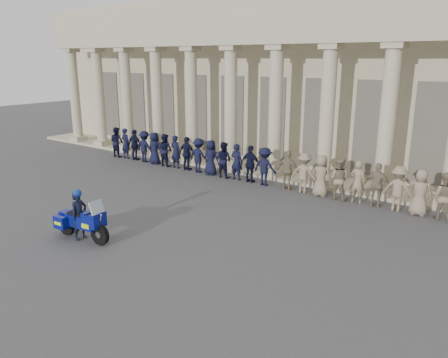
% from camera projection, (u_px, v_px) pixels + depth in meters
% --- Properties ---
extents(ground, '(90.00, 90.00, 0.00)m').
position_uv_depth(ground, '(186.00, 235.00, 14.55)').
color(ground, '#414144').
rests_on(ground, ground).
extents(building, '(40.00, 12.50, 9.00)m').
position_uv_depth(building, '(356.00, 79.00, 24.77)').
color(building, tan).
rests_on(building, ground).
extents(officer_rank, '(19.30, 0.67, 1.77)m').
position_uv_depth(officer_rank, '(246.00, 163.00, 20.61)').
color(officer_rank, black).
rests_on(officer_rank, ground).
extents(motorcycle, '(2.25, 0.94, 1.45)m').
position_uv_depth(motorcycle, '(83.00, 221.00, 14.02)').
color(motorcycle, black).
rests_on(motorcycle, ground).
extents(rider, '(0.43, 0.62, 1.70)m').
position_uv_depth(rider, '(79.00, 214.00, 14.02)').
color(rider, black).
rests_on(rider, ground).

